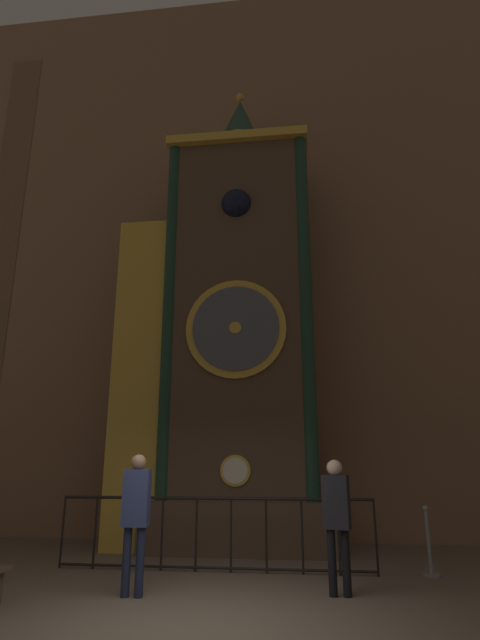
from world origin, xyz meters
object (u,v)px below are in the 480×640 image
(visitor_far, at_px, (337,512))
(stanchion_post, at_px, (430,553))
(clock_tower, at_px, (223,332))
(visitor_near, at_px, (136,509))

(visitor_far, distance_m, stanchion_post, 2.11)
(clock_tower, bearing_deg, stanchion_post, -27.05)
(visitor_near, relative_size, visitor_far, 1.04)
(visitor_near, xyz_separation_m, visitor_far, (2.64, 0.35, -0.04))
(clock_tower, height_order, visitor_near, clock_tower)
(clock_tower, relative_size, visitor_far, 6.22)
(clock_tower, height_order, visitor_far, clock_tower)
(visitor_near, distance_m, visitor_far, 2.66)
(clock_tower, xyz_separation_m, stanchion_post, (3.49, -1.78, -4.02))
(visitor_near, height_order, stanchion_post, visitor_near)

